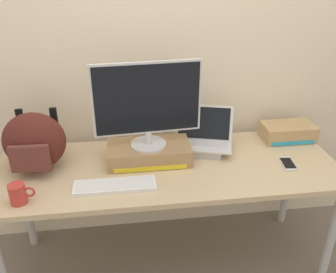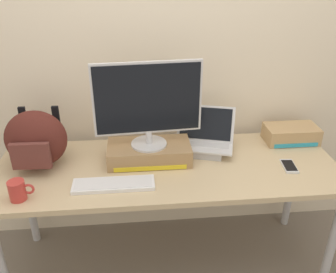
% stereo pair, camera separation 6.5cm
% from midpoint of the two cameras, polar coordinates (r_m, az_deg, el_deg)
% --- Properties ---
extents(ground_plane, '(20.00, 20.00, 0.00)m').
position_cam_midpoint_polar(ground_plane, '(2.48, 0.79, -18.88)').
color(ground_plane, '#70665B').
extents(back_wall, '(7.00, 0.10, 2.60)m').
position_cam_midpoint_polar(back_wall, '(2.23, -0.27, 14.48)').
color(back_wall, beige).
rests_on(back_wall, ground).
extents(desk, '(1.90, 0.69, 0.72)m').
position_cam_midpoint_polar(desk, '(2.07, 0.90, -6.17)').
color(desk, tan).
rests_on(desk, ground).
extents(toner_box_yellow, '(0.46, 0.24, 0.10)m').
position_cam_midpoint_polar(toner_box_yellow, '(2.05, -2.06, -2.51)').
color(toner_box_yellow, '#9E7A51').
rests_on(toner_box_yellow, desk).
extents(desktop_monitor, '(0.58, 0.20, 0.47)m').
position_cam_midpoint_polar(desktop_monitor, '(1.92, -2.20, 5.20)').
color(desktop_monitor, silver).
rests_on(desktop_monitor, toner_box_yellow).
extents(open_laptop, '(0.38, 0.30, 0.25)m').
position_cam_midpoint_polar(open_laptop, '(2.16, 6.52, -0.97)').
color(open_laptop, '#ADADB2').
rests_on(open_laptop, desk).
extents(external_keyboard, '(0.41, 0.12, 0.02)m').
position_cam_midpoint_polar(external_keyboard, '(1.87, -7.52, -7.45)').
color(external_keyboard, white).
rests_on(external_keyboard, desk).
extents(messenger_backpack, '(0.34, 0.28, 0.32)m').
position_cam_midpoint_polar(messenger_backpack, '(2.07, -19.13, -0.43)').
color(messenger_backpack, '#4C1E19').
rests_on(messenger_backpack, desk).
extents(coffee_mug, '(0.12, 0.08, 0.10)m').
position_cam_midpoint_polar(coffee_mug, '(1.87, -21.55, -7.87)').
color(coffee_mug, '#B2332D').
rests_on(coffee_mug, desk).
extents(cell_phone, '(0.08, 0.15, 0.01)m').
position_cam_midpoint_polar(cell_phone, '(2.13, 19.28, -4.41)').
color(cell_phone, silver).
rests_on(cell_phone, desk).
extents(toner_box_cyan, '(0.32, 0.18, 0.10)m').
position_cam_midpoint_polar(toner_box_cyan, '(2.40, 19.44, 0.38)').
color(toner_box_cyan, tan).
rests_on(toner_box_cyan, desk).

